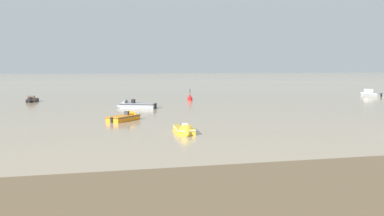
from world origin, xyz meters
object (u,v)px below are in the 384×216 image
motorboat_moored_4 (132,106)px  motorboat_moored_0 (369,94)px  motorboat_moored_3 (32,101)px  channel_buoy (190,98)px  motorboat_moored_1 (127,118)px  motorboat_moored_2 (185,132)px

motorboat_moored_4 → motorboat_moored_0: bearing=-139.0°
motorboat_moored_3 → channel_buoy: (27.85, -3.03, 0.21)m
motorboat_moored_0 → motorboat_moored_4: motorboat_moored_0 is taller
motorboat_moored_1 → motorboat_moored_3: (-13.93, 30.06, 0.02)m
motorboat_moored_1 → motorboat_moored_4: 14.59m
motorboat_moored_0 → motorboat_moored_3: (-68.24, -0.25, -0.07)m
motorboat_moored_0 → channel_buoy: (-40.39, -3.28, 0.14)m
motorboat_moored_1 → motorboat_moored_2: 12.16m
motorboat_moored_2 → channel_buoy: channel_buoy is taller
motorboat_moored_1 → motorboat_moored_0: bearing=-18.8°
motorboat_moored_3 → channel_buoy: size_ratio=1.93×
motorboat_moored_0 → motorboat_moored_3: bearing=83.6°
channel_buoy → motorboat_moored_1: bearing=-117.3°
motorboat_moored_2 → motorboat_moored_3: size_ratio=1.03×
motorboat_moored_4 → channel_buoy: (11.84, 12.59, 0.18)m
motorboat_moored_0 → motorboat_moored_4: (-52.22, -15.87, -0.04)m
motorboat_moored_2 → motorboat_moored_4: size_ratio=0.72×
channel_buoy → motorboat_moored_4: bearing=-133.2°
motorboat_moored_2 → motorboat_moored_3: (-18.10, 41.48, 0.04)m
motorboat_moored_3 → channel_buoy: channel_buoy is taller
motorboat_moored_1 → channel_buoy: bearing=14.8°
channel_buoy → motorboat_moored_0: bearing=4.6°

